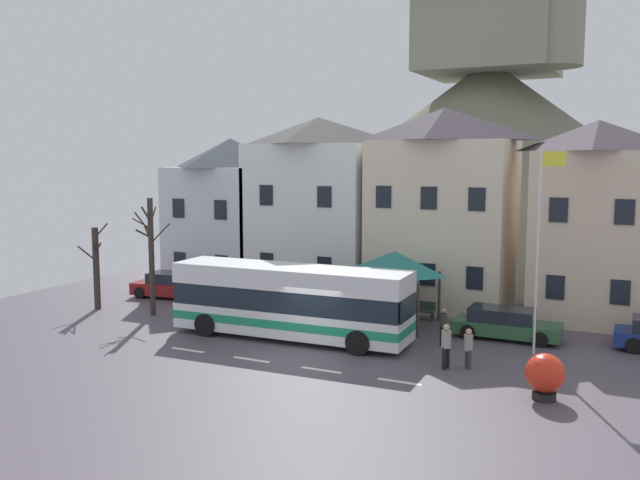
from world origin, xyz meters
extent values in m
cube|color=#514853|center=(0.00, 0.00, -0.03)|extent=(40.00, 60.00, 0.06)
cube|color=silver|center=(-4.50, -1.04, 0.00)|extent=(1.60, 0.20, 0.01)
cube|color=silver|center=(-1.50, -1.04, 0.00)|extent=(1.60, 0.20, 0.01)
cube|color=silver|center=(1.50, -1.04, 0.00)|extent=(1.60, 0.20, 0.01)
cube|color=silver|center=(4.50, -1.04, 0.00)|extent=(1.60, 0.20, 0.01)
cube|color=silver|center=(-11.04, 12.30, 3.58)|extent=(5.80, 6.59, 7.16)
pyramid|color=#333A43|center=(-11.04, 12.30, 8.03)|extent=(5.80, 6.59, 1.73)
cube|color=black|center=(-12.49, 8.97, 1.71)|extent=(0.80, 0.06, 1.10)
cube|color=black|center=(-9.59, 8.97, 1.71)|extent=(0.80, 0.06, 1.10)
cube|color=black|center=(-12.49, 8.97, 4.82)|extent=(0.80, 0.06, 1.10)
cube|color=black|center=(-9.59, 8.97, 4.82)|extent=(0.80, 0.06, 1.10)
cube|color=white|center=(-4.88, 11.84, 4.24)|extent=(6.95, 5.68, 8.48)
pyramid|color=#42413F|center=(-4.88, 11.84, 9.23)|extent=(6.95, 5.68, 1.49)
cube|color=black|center=(-6.62, 8.97, 2.03)|extent=(0.80, 0.06, 1.10)
cube|color=black|center=(-3.14, 8.97, 2.03)|extent=(0.80, 0.06, 1.10)
cube|color=black|center=(-6.62, 8.97, 5.72)|extent=(0.80, 0.06, 1.10)
cube|color=black|center=(-3.14, 8.97, 5.72)|extent=(0.80, 0.06, 1.10)
cube|color=beige|center=(2.43, 11.51, 4.30)|extent=(6.95, 5.02, 8.60)
pyramid|color=#403742|center=(2.43, 11.51, 9.42)|extent=(6.95, 5.02, 1.65)
cube|color=black|center=(0.12, 8.97, 2.06)|extent=(0.80, 0.06, 1.10)
cube|color=black|center=(2.43, 8.97, 2.06)|extent=(0.80, 0.06, 1.10)
cube|color=black|center=(4.75, 8.97, 2.06)|extent=(0.80, 0.06, 1.10)
cube|color=black|center=(0.12, 8.97, 5.80)|extent=(0.80, 0.06, 1.10)
cube|color=black|center=(2.43, 8.97, 5.80)|extent=(0.80, 0.06, 1.10)
cube|color=black|center=(4.75, 8.97, 5.80)|extent=(0.80, 0.06, 1.10)
cube|color=beige|center=(9.74, 11.67, 4.02)|extent=(5.38, 5.33, 8.04)
pyramid|color=#443B43|center=(9.74, 11.67, 8.75)|extent=(5.38, 5.33, 1.43)
cube|color=black|center=(8.39, 8.97, 1.92)|extent=(0.80, 0.06, 1.10)
cube|color=black|center=(11.08, 8.97, 1.92)|extent=(0.80, 0.06, 1.10)
cube|color=black|center=(8.39, 8.97, 5.42)|extent=(0.80, 0.06, 1.10)
cube|color=black|center=(11.08, 8.97, 5.42)|extent=(0.80, 0.06, 1.10)
cone|color=#6A6754|center=(-0.52, 35.53, 7.95)|extent=(42.80, 42.80, 15.89)
cube|color=gray|center=(-0.52, 35.53, 17.50)|extent=(10.54, 10.54, 5.75)
cylinder|color=gray|center=(4.75, 32.90, 19.56)|extent=(4.68, 4.68, 9.87)
cube|color=white|center=(-1.62, 2.36, 0.80)|extent=(10.49, 2.74, 1.09)
cube|color=#1E8C60|center=(-1.62, 2.36, 0.85)|extent=(10.51, 2.76, 0.36)
cube|color=#19232D|center=(-1.62, 2.36, 1.80)|extent=(10.39, 2.70, 0.92)
cube|color=white|center=(-1.62, 2.36, 2.70)|extent=(10.49, 2.74, 0.86)
cube|color=#19232D|center=(3.61, 2.52, 1.80)|extent=(0.12, 2.03, 0.88)
cylinder|color=black|center=(1.89, 3.63, 0.50)|extent=(1.01, 0.31, 1.00)
cylinder|color=black|center=(1.96, 1.31, 0.50)|extent=(1.01, 0.31, 1.00)
cylinder|color=black|center=(-5.19, 3.40, 0.50)|extent=(1.01, 0.31, 1.00)
cylinder|color=black|center=(-5.12, 1.09, 0.50)|extent=(1.01, 0.31, 1.00)
cylinder|color=#473D33|center=(-0.03, 8.17, 1.20)|extent=(0.14, 0.14, 2.40)
cylinder|color=#473D33|center=(3.27, 8.17, 1.20)|extent=(0.14, 0.14, 2.40)
cylinder|color=#473D33|center=(-0.03, 4.87, 1.20)|extent=(0.14, 0.14, 2.40)
cylinder|color=#473D33|center=(3.27, 4.87, 1.20)|extent=(0.14, 0.14, 2.40)
pyramid|color=#23756D|center=(1.62, 6.52, 2.93)|extent=(3.60, 3.60, 1.06)
cylinder|color=black|center=(11.71, 7.88, 0.32)|extent=(0.64, 0.21, 0.64)
cylinder|color=black|center=(11.75, 6.26, 0.32)|extent=(0.64, 0.21, 0.64)
cube|color=#2D5A35|center=(6.77, 6.39, 0.46)|extent=(4.52, 1.81, 0.57)
cube|color=#1E232D|center=(6.55, 6.38, 1.03)|extent=(2.72, 1.58, 0.57)
cylinder|color=black|center=(8.25, 7.24, 0.32)|extent=(0.64, 0.21, 0.64)
cylinder|color=black|center=(8.27, 5.57, 0.32)|extent=(0.64, 0.21, 0.64)
cylinder|color=black|center=(5.28, 7.20, 0.32)|extent=(0.64, 0.21, 0.64)
cylinder|color=black|center=(5.30, 5.53, 0.32)|extent=(0.64, 0.21, 0.64)
cube|color=maroon|center=(-11.87, 7.07, 0.51)|extent=(4.02, 2.25, 0.65)
cube|color=#1E232D|center=(-11.68, 7.09, 1.11)|extent=(2.47, 1.85, 0.57)
cylinder|color=black|center=(-13.02, 6.06, 0.32)|extent=(0.66, 0.28, 0.64)
cylinder|color=black|center=(-13.23, 7.76, 0.32)|extent=(0.66, 0.28, 0.64)
cylinder|color=black|center=(-10.52, 6.37, 0.32)|extent=(0.66, 0.28, 0.64)
cylinder|color=black|center=(-10.73, 8.07, 0.32)|extent=(0.66, 0.28, 0.64)
cylinder|color=black|center=(4.56, 4.02, 0.42)|extent=(0.13, 0.13, 0.85)
cylinder|color=black|center=(4.70, 4.15, 0.42)|extent=(0.13, 0.13, 0.85)
cylinder|color=#2D382D|center=(4.63, 4.09, 1.08)|extent=(0.29, 0.29, 0.56)
sphere|color=#9E7A60|center=(4.63, 4.09, 1.47)|extent=(0.22, 0.22, 0.22)
cylinder|color=black|center=(5.60, 1.19, 0.42)|extent=(0.15, 0.15, 0.85)
cylinder|color=black|center=(5.51, 0.99, 0.42)|extent=(0.15, 0.15, 0.85)
cylinder|color=gray|center=(5.55, 1.09, 1.12)|extent=(0.36, 0.36, 0.64)
sphere|color=tan|center=(5.55, 1.09, 1.56)|extent=(0.23, 0.23, 0.23)
cylinder|color=#38332D|center=(6.21, 1.64, 0.36)|extent=(0.15, 0.15, 0.71)
cylinder|color=#38332D|center=(6.33, 1.47, 0.36)|extent=(0.15, 0.15, 0.71)
cylinder|color=gray|center=(6.27, 1.56, 0.96)|extent=(0.32, 0.32, 0.60)
sphere|color=tan|center=(6.27, 1.56, 1.38)|extent=(0.22, 0.22, 0.22)
cube|color=#33473D|center=(2.27, 8.03, 0.45)|extent=(1.63, 0.45, 0.08)
cube|color=#33473D|center=(2.27, 8.26, 0.67)|extent=(1.63, 0.06, 0.40)
cube|color=#2D2D33|center=(1.54, 8.03, 0.23)|extent=(0.08, 0.36, 0.45)
cube|color=#2D2D33|center=(3.01, 8.03, 0.23)|extent=(0.08, 0.36, 0.45)
cylinder|color=silver|center=(8.18, 4.48, 4.02)|extent=(0.10, 0.10, 8.03)
cube|color=yellow|center=(8.63, 4.48, 7.68)|extent=(0.90, 0.03, 0.56)
cylinder|color=black|center=(9.26, -0.66, 0.12)|extent=(0.76, 0.76, 0.25)
sphere|color=red|center=(9.26, -0.66, 0.88)|extent=(1.26, 1.26, 1.26)
cylinder|color=#382D28|center=(-9.82, 3.29, 2.89)|extent=(0.27, 0.27, 5.78)
cylinder|color=#382D28|center=(-10.16, 3.48, 4.02)|extent=(0.77, 0.48, 0.71)
cylinder|color=#382D28|center=(-10.02, 2.99, 4.06)|extent=(0.49, 0.70, 0.49)
cylinder|color=#382D28|center=(-10.20, 3.09, 4.55)|extent=(0.82, 0.47, 0.53)
cylinder|color=#382D28|center=(-10.11, 3.06, 4.59)|extent=(0.66, 0.56, 1.09)
cylinder|color=#382D28|center=(-9.72, 2.87, 5.02)|extent=(0.31, 0.92, 0.83)
cylinder|color=#382D28|center=(-9.46, 3.56, 4.05)|extent=(0.80, 0.63, 0.99)
cylinder|color=#382D28|center=(-9.89, 3.58, 4.90)|extent=(0.23, 0.66, 0.86)
cylinder|color=#382D28|center=(-13.26, 3.11, 2.10)|extent=(0.32, 0.32, 4.21)
cylinder|color=#382D28|center=(-13.51, 2.76, 2.90)|extent=(0.60, 0.79, 0.87)
cylinder|color=#382D28|center=(-12.83, 2.85, 3.20)|extent=(0.94, 0.62, 0.70)
cylinder|color=#382D28|center=(-12.93, 2.69, 3.33)|extent=(0.74, 0.92, 0.63)
cylinder|color=#382D28|center=(-12.97, 3.25, 4.05)|extent=(0.66, 0.39, 0.78)
camera|label=1|loc=(11.92, -22.77, 7.73)|focal=38.16mm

